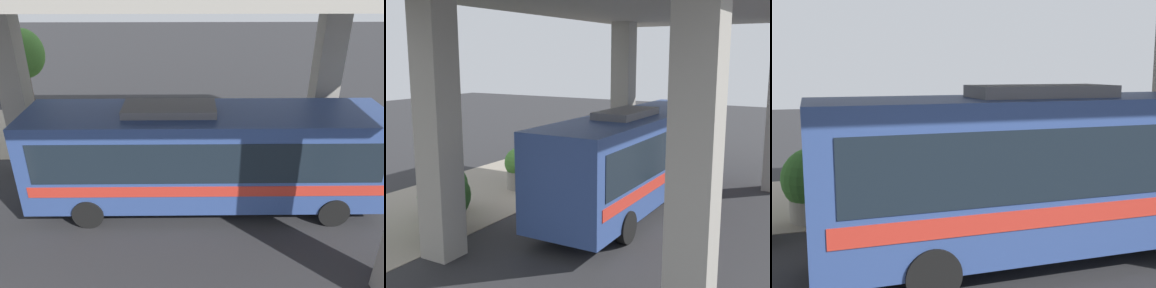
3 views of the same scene
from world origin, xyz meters
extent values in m
plane|color=#2D2D30|center=(0.00, 0.00, 0.00)|extent=(80.00, 80.00, 0.00)
cube|color=gray|center=(-3.00, 0.00, 0.01)|extent=(6.00, 40.00, 0.02)
cube|color=#334C8C|center=(3.31, 1.25, 1.95)|extent=(2.62, 11.59, 3.00)
cube|color=#19232D|center=(3.31, 1.25, 2.31)|extent=(2.66, 10.66, 1.32)
cube|color=red|center=(3.31, 1.25, 1.35)|extent=(2.66, 11.01, 0.36)
cube|color=slate|center=(3.31, 0.09, 3.57)|extent=(1.31, 2.90, 0.24)
cylinder|color=black|center=(2.08, -2.51, 0.50)|extent=(0.28, 1.00, 1.00)
cylinder|color=black|center=(4.53, -2.51, 0.50)|extent=(0.28, 1.00, 1.00)
cylinder|color=gold|center=(-1.69, 2.16, 0.46)|extent=(0.22, 0.22, 0.91)
sphere|color=gold|center=(-1.69, 2.16, 0.98)|extent=(0.21, 0.21, 0.21)
cylinder|color=gold|center=(-1.86, 2.16, 0.59)|extent=(0.13, 0.10, 0.10)
cylinder|color=gold|center=(-1.53, 2.16, 0.59)|extent=(0.13, 0.10, 0.10)
cylinder|color=#9E998E|center=(-2.25, -3.02, 0.30)|extent=(1.23, 1.23, 0.60)
sphere|color=#2D6028|center=(-2.25, -3.02, 1.01)|extent=(1.49, 1.49, 1.49)
sphere|color=orange|center=(-2.10, -3.14, 0.78)|extent=(0.43, 0.43, 0.43)
cylinder|color=#9E998E|center=(-0.97, -4.39, 0.34)|extent=(1.30, 1.30, 0.68)
sphere|color=#38722D|center=(-0.97, -4.39, 1.14)|extent=(1.68, 1.68, 1.68)
sphere|color=orange|center=(-0.80, -4.52, 0.86)|extent=(0.45, 0.45, 0.45)
cylinder|color=#9E998E|center=(-1.83, 0.75, 0.39)|extent=(1.10, 1.10, 0.77)
sphere|color=#4C8C38|center=(-1.83, 0.75, 1.12)|extent=(1.28, 1.28, 1.28)
sphere|color=orange|center=(-1.69, 0.64, 0.93)|extent=(0.39, 0.39, 0.39)
camera|label=1|loc=(14.28, 0.67, 7.74)|focal=35.00mm
camera|label=2|loc=(10.12, -15.04, 5.55)|focal=45.00mm
camera|label=3|loc=(12.16, -4.41, 4.00)|focal=45.00mm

